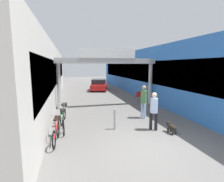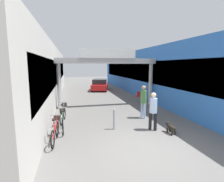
% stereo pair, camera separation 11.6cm
% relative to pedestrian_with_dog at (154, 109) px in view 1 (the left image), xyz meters
% --- Properties ---
extents(ground_plane, '(80.00, 80.00, 0.00)m').
position_rel_pedestrian_with_dog_xyz_m(ground_plane, '(-1.01, -1.68, -1.00)').
color(ground_plane, '#605E5B').
extents(storefront_left, '(3.00, 26.00, 4.37)m').
position_rel_pedestrian_with_dog_xyz_m(storefront_left, '(-6.10, 9.32, 1.19)').
color(storefront_left, beige).
rests_on(storefront_left, ground_plane).
extents(storefront_right, '(3.00, 26.00, 4.37)m').
position_rel_pedestrian_with_dog_xyz_m(storefront_right, '(4.09, 9.32, 1.19)').
color(storefront_right, blue).
rests_on(storefront_right, ground_plane).
extents(arcade_sign_gateway, '(7.40, 0.47, 4.08)m').
position_rel_pedestrian_with_dog_xyz_m(arcade_sign_gateway, '(-1.01, 5.12, 1.90)').
color(arcade_sign_gateway, '#B2B2B2').
rests_on(arcade_sign_gateway, ground_plane).
extents(pedestrian_with_dog, '(0.48, 0.48, 1.74)m').
position_rel_pedestrian_with_dog_xyz_m(pedestrian_with_dog, '(0.00, 0.00, 0.00)').
color(pedestrian_with_dog, black).
rests_on(pedestrian_with_dog, ground_plane).
extents(pedestrian_companion, '(0.41, 0.41, 1.84)m').
position_rel_pedestrian_with_dog_xyz_m(pedestrian_companion, '(0.32, 1.82, 0.07)').
color(pedestrian_companion, '#A5BFE0').
rests_on(pedestrian_companion, ground_plane).
extents(dog_on_leash, '(0.28, 0.64, 0.47)m').
position_rel_pedestrian_with_dog_xyz_m(dog_on_leash, '(0.58, -0.54, -0.71)').
color(dog_on_leash, black).
rests_on(dog_on_leash, ground_plane).
extents(bicycle_red_nearest, '(0.46, 1.69, 0.98)m').
position_rel_pedestrian_with_dog_xyz_m(bicycle_red_nearest, '(-4.24, -0.23, -0.56)').
color(bicycle_red_nearest, black).
rests_on(bicycle_red_nearest, ground_plane).
extents(bicycle_green_second, '(0.46, 1.69, 0.98)m').
position_rel_pedestrian_with_dog_xyz_m(bicycle_green_second, '(-4.01, 0.97, -0.56)').
color(bicycle_green_second, black).
rests_on(bicycle_green_second, ground_plane).
extents(bicycle_silver_third, '(0.46, 1.68, 0.98)m').
position_rel_pedestrian_with_dog_xyz_m(bicycle_silver_third, '(-4.04, 2.23, -0.56)').
color(bicycle_silver_third, black).
rests_on(bicycle_silver_third, ground_plane).
extents(bollard_post_metal, '(0.10, 0.10, 0.98)m').
position_rel_pedestrian_with_dog_xyz_m(bollard_post_metal, '(-1.70, 0.49, -0.50)').
color(bollard_post_metal, gray).
rests_on(bollard_post_metal, ground_plane).
extents(cafe_chair_red_nearer, '(0.41, 0.41, 0.89)m').
position_rel_pedestrian_with_dog_xyz_m(cafe_chair_red_nearer, '(1.68, 5.85, -0.46)').
color(cafe_chair_red_nearer, gray).
rests_on(cafe_chair_red_nearer, ground_plane).
extents(parked_car_red, '(2.66, 4.30, 1.33)m').
position_rel_pedestrian_with_dog_xyz_m(parked_car_red, '(-0.18, 13.47, -0.36)').
color(parked_car_red, red).
rests_on(parked_car_red, ground_plane).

